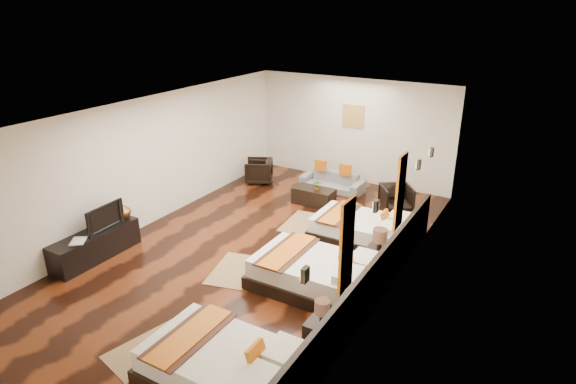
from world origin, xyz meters
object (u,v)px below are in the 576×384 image
Objects in this scene: bed_near at (227,367)px; bed_far at (363,229)px; nightstand_a at (322,332)px; armchair_left at (259,171)px; book at (71,242)px; armchair_right at (396,199)px; sofa at (332,182)px; coffee_table at (314,196)px; bed_mid at (318,274)px; tv_console at (96,245)px; nightstand_b at (378,260)px; figurine at (122,210)px; table_plant at (317,185)px; tv at (102,217)px.

bed_near reaches higher than bed_far.
armchair_left is (-4.53, 5.26, 0.04)m from nightstand_a.
armchair_right is at bearing 52.35° from book.
sofa is at bearing 68.20° from book.
armchair_right is 1.97m from coffee_table.
bed_mid is 4.53m from book.
nightstand_a is at bearing -2.10° from tv_console.
nightstand_a is 2.26m from nightstand_b.
armchair_right is at bearing 102.38° from nightstand_b.
book is 0.47× the size of armchair_left.
coffee_table is (1.99, -0.59, -0.12)m from armchair_left.
book is (-4.20, -1.68, 0.28)m from bed_mid.
nightstand_a is 4.96m from book.
tv_console is at bearing -157.22° from nightstand_b.
figurine is (-4.20, -2.52, 0.47)m from bed_far.
bed_mid is 9.05× the size of table_plant.
book is at bearing -158.16° from bed_mid.
table_plant is at bearing -32.94° from tv.
book is 0.94× the size of figurine.
bed_near is 6.48m from armchair_right.
armchair_left is 3.87m from armchair_right.
book reaches higher than coffee_table.
bed_mid reaches higher than bed_near.
nightstand_b reaches higher than bed_mid.
armchair_right is (1.88, -0.47, 0.08)m from sofa.
nightstand_b is 3.87× the size of table_plant.
table_plant is (0.11, -1.09, 0.28)m from sofa.
bed_mid is (0.00, 2.61, 0.01)m from bed_near.
bed_far is 2.02× the size of coffee_table.
book is (-4.20, -3.74, 0.30)m from bed_far.
bed_near is at bearing -89.98° from bed_far.
nightstand_b reaches higher than tv_console.
tv is at bearing -167.47° from armchair_right.
nightstand_b is 4.29m from sofa.
nightstand_a is (0.75, 1.23, 0.01)m from bed_near.
book is 6.50m from sofa.
coffee_table is (2.41, 4.98, -0.37)m from book.
bed_near reaches higher than coffee_table.
armchair_left is (0.37, 4.87, -0.48)m from tv.
bed_far is 8.25× the size of table_plant.
nightstand_b reaches higher than coffee_table.
armchair_left is at bearing 85.72° from book.
figurine reaches higher than coffee_table.
tv is 0.53× the size of sofa.
figurine is (-0.05, 0.52, -0.07)m from tv.
armchair_left is 2.21m from table_plant.
tv reaches higher than bed_far.
nightstand_b is 5.36m from tv_console.
bed_mid is at bearing 15.87° from tv_console.
bed_far is 5.98× the size of book.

